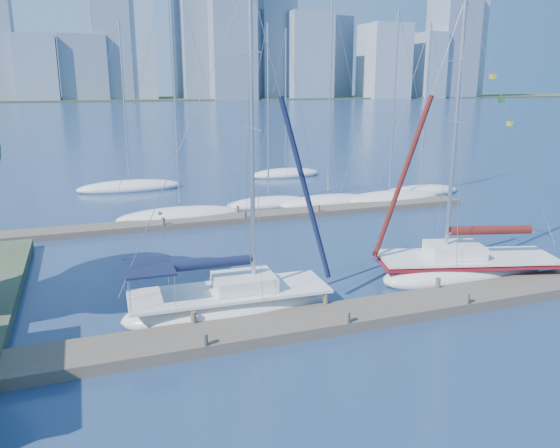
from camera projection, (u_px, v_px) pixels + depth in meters
name	position (u px, v px, depth m)	size (l,w,h in m)	color
ground	(336.00, 323.00, 19.80)	(700.00, 700.00, 0.00)	#182B4D
near_dock	(336.00, 318.00, 19.75)	(26.00, 2.00, 0.40)	#51483B
far_dock	(256.00, 216.00, 34.99)	(30.00, 1.80, 0.36)	#51483B
far_shore	(93.00, 99.00, 311.31)	(800.00, 100.00, 1.50)	#38472D
sailboat_navy	(230.00, 289.00, 20.38)	(8.08, 2.90, 12.36)	white
sailboat_maroon	(466.00, 256.00, 24.35)	(8.77, 4.89, 12.32)	white
bg_boat_1	(180.00, 215.00, 34.87)	(8.22, 3.08, 16.15)	white
bg_boat_2	(269.00, 203.00, 38.59)	(6.51, 4.07, 12.64)	white
bg_boat_3	(328.00, 201.00, 38.92)	(7.18, 2.42, 14.86)	white
bg_boat_4	(389.00, 198.00, 40.04)	(8.29, 2.78, 13.69)	white
bg_boat_5	(420.00, 191.00, 42.85)	(7.08, 3.57, 13.12)	white
bg_boat_6	(130.00, 187.00, 44.54)	(8.68, 4.19, 13.49)	white
bg_boat_7	(286.00, 173.00, 51.14)	(7.09, 4.69, 13.57)	white
skyline	(132.00, 30.00, 282.33)	(502.75, 51.31, 106.29)	gray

